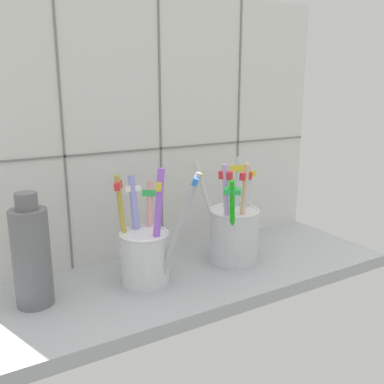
# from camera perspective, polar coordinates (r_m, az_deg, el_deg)

# --- Properties ---
(counter_slab) EXTENTS (0.64, 0.22, 0.02)m
(counter_slab) POSITION_cam_1_polar(r_m,az_deg,el_deg) (0.68, 0.31, -11.39)
(counter_slab) COLOR #9EA3A8
(counter_slab) RESTS_ON ground
(tile_wall_back) EXTENTS (0.64, 0.02, 0.45)m
(tile_wall_back) POSITION_cam_1_polar(r_m,az_deg,el_deg) (0.72, -4.60, 7.85)
(tile_wall_back) COLOR silver
(tile_wall_back) RESTS_ON ground
(toothbrush_cup_left) EXTENTS (0.10, 0.12, 0.17)m
(toothbrush_cup_left) POSITION_cam_1_polar(r_m,az_deg,el_deg) (0.63, -6.23, -7.90)
(toothbrush_cup_left) COLOR silver
(toothbrush_cup_left) RESTS_ON counter_slab
(toothbrush_cup_right) EXTENTS (0.10, 0.11, 0.17)m
(toothbrush_cup_right) POSITION_cam_1_polar(r_m,az_deg,el_deg) (0.70, 5.61, -5.25)
(toothbrush_cup_right) COLOR silver
(toothbrush_cup_right) RESTS_ON counter_slab
(ceramic_vase) EXTENTS (0.05, 0.05, 0.15)m
(ceramic_vase) POSITION_cam_1_polar(r_m,az_deg,el_deg) (0.60, -20.66, -7.88)
(ceramic_vase) COLOR slate
(ceramic_vase) RESTS_ON counter_slab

